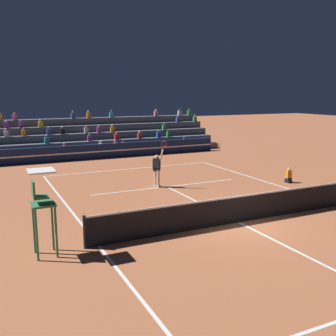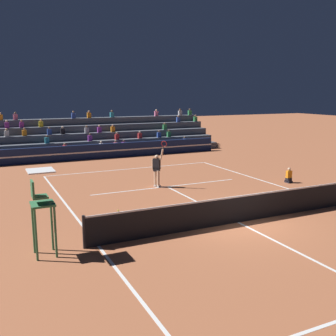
% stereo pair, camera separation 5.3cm
% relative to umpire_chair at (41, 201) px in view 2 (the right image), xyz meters
% --- Properties ---
extents(ground_plane, '(120.00, 120.00, 0.00)m').
position_rel_umpire_chair_xyz_m(ground_plane, '(7.20, 0.00, -1.72)').
color(ground_plane, '#AD603D').
extents(court_lines, '(11.10, 23.90, 0.01)m').
position_rel_umpire_chair_xyz_m(court_lines, '(7.20, 0.00, -1.71)').
color(court_lines, white).
rests_on(court_lines, ground).
extents(tennis_net, '(12.00, 0.10, 1.10)m').
position_rel_umpire_chair_xyz_m(tennis_net, '(7.20, 0.00, -1.17)').
color(tennis_net, black).
rests_on(tennis_net, ground).
extents(sponsor_banner_wall, '(18.00, 0.26, 1.10)m').
position_rel_umpire_chair_xyz_m(sponsor_banner_wall, '(7.20, 16.76, -1.17)').
color(sponsor_banner_wall, navy).
rests_on(sponsor_banner_wall, ground).
extents(bleacher_stand, '(20.30, 4.75, 3.38)m').
position_rel_umpire_chair_xyz_m(bleacher_stand, '(7.19, 20.56, -0.70)').
color(bleacher_stand, '#4C515B').
rests_on(bleacher_stand, ground).
extents(umpire_chair, '(0.76, 0.84, 2.67)m').
position_rel_umpire_chair_xyz_m(umpire_chair, '(0.00, 0.00, 0.00)').
color(umpire_chair, '#337047').
rests_on(umpire_chair, ground).
extents(ball_kid_courtside, '(0.30, 0.36, 0.84)m').
position_rel_umpire_chair_xyz_m(ball_kid_courtside, '(13.68, 4.40, -1.39)').
color(ball_kid_courtside, black).
rests_on(ball_kid_courtside, ground).
extents(tennis_player, '(0.60, 0.73, 2.50)m').
position_rel_umpire_chair_xyz_m(tennis_player, '(6.71, 6.62, -0.73)').
color(tennis_player, beige).
rests_on(tennis_player, ground).
extents(tennis_ball, '(0.07, 0.07, 0.07)m').
position_rel_umpire_chair_xyz_m(tennis_ball, '(3.48, 3.36, -1.68)').
color(tennis_ball, '#C6DB33').
rests_on(tennis_ball, ground).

